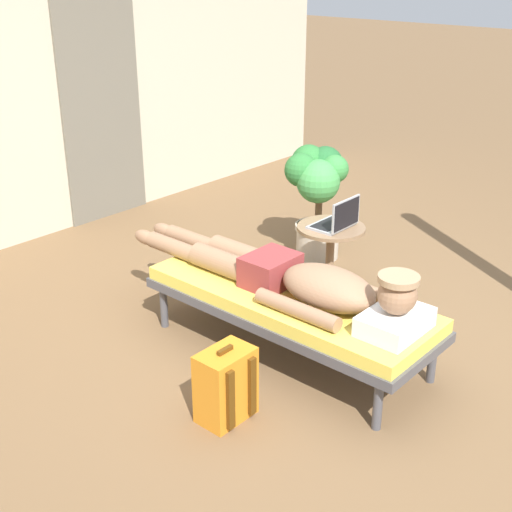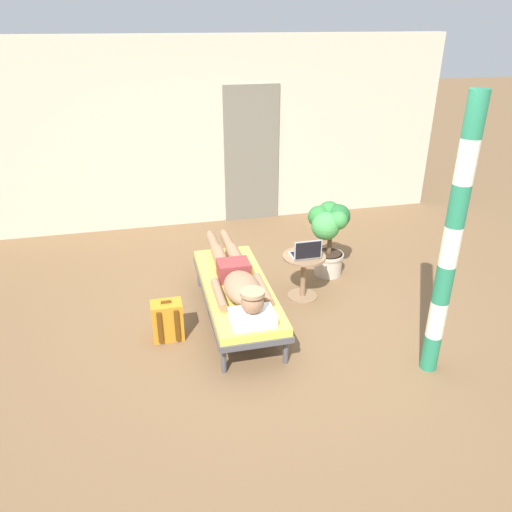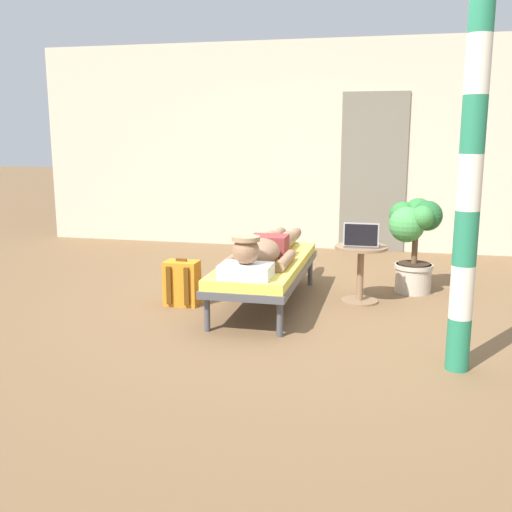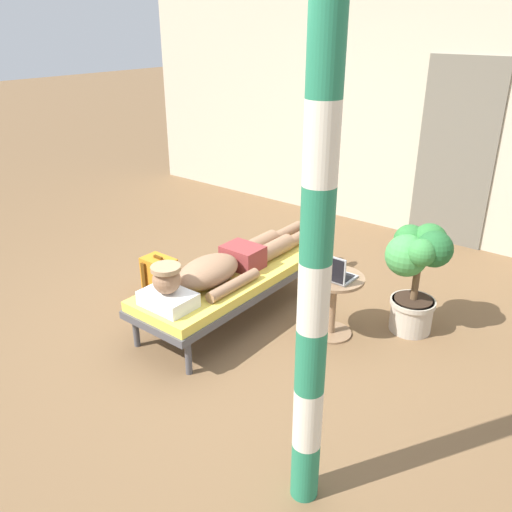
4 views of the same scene
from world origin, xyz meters
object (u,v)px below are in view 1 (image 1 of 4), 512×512
person_reclining (296,279)px  backpack (225,385)px  potted_plant (317,189)px  laptop (338,220)px  side_table (330,248)px  lounge_chair (289,302)px

person_reclining → backpack: size_ratio=5.12×
potted_plant → laptop: bearing=-131.6°
side_table → laptop: laptop is taller
laptop → person_reclining: bearing=-160.8°
backpack → potted_plant: bearing=24.6°
laptop → side_table: bearing=90.0°
backpack → potted_plant: potted_plant is taller
lounge_chair → person_reclining: bearing=-90.0°
laptop → potted_plant: size_ratio=0.34×
person_reclining → backpack: bearing=-171.4°
lounge_chair → potted_plant: size_ratio=2.03×
laptop → potted_plant: 0.71m
person_reclining → potted_plant: size_ratio=2.39×
lounge_chair → person_reclining: person_reclining is taller
side_table → potted_plant: (0.47, 0.48, 0.22)m
backpack → potted_plant: (2.02, 0.93, 0.38)m
lounge_chair → backpack: backpack is taller
lounge_chair → side_table: side_table is taller
lounge_chair → potted_plant: 1.52m
side_table → laptop: bearing=-90.0°
person_reclining → potted_plant: 1.53m
lounge_chair → side_table: size_ratio=3.52×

